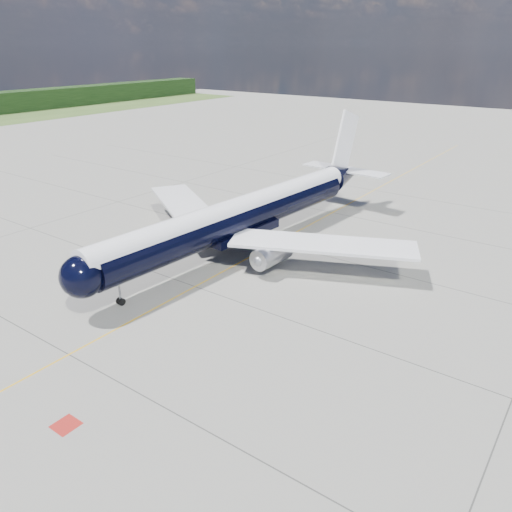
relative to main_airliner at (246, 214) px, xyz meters
The scene contains 4 objects.
ground 10.06m from the main_airliner, 78.17° to the left, with size 320.00×320.00×0.00m, color gray.
taxiway_centerline 6.17m from the main_airliner, 64.17° to the left, with size 0.16×160.00×0.01m, color #DFA00B.
red_marking 32.67m from the main_airliner, 74.50° to the right, with size 1.60×1.60×0.01m, color maroon.
main_airliner is the anchor object (origin of this frame).
Camera 1 is at (31.92, -23.49, 23.03)m, focal length 35.00 mm.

